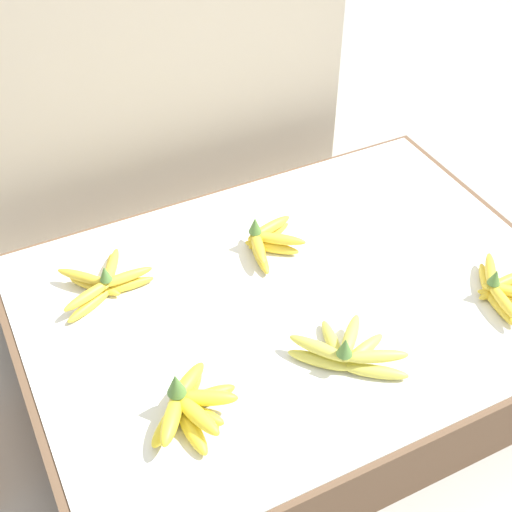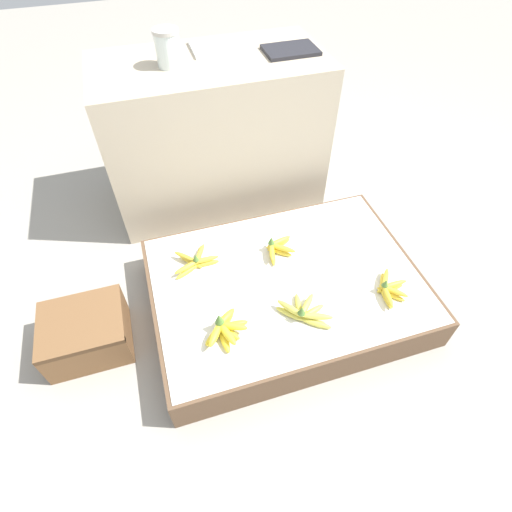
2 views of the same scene
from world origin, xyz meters
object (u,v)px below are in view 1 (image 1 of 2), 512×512
at_px(banana_bunch_front_left, 189,406).
at_px(banana_bunch_middle_left, 104,283).
at_px(banana_bunch_front_midright, 501,289).
at_px(banana_bunch_front_midleft, 347,352).
at_px(banana_bunch_middle_midleft, 267,240).

height_order(banana_bunch_front_left, banana_bunch_middle_left, banana_bunch_front_left).
bearing_deg(banana_bunch_front_left, banana_bunch_front_midright, -0.87).
bearing_deg(banana_bunch_front_midright, banana_bunch_middle_left, 152.22).
bearing_deg(banana_bunch_front_midleft, banana_bunch_middle_midleft, 88.44).
bearing_deg(banana_bunch_middle_left, banana_bunch_front_left, -83.99).
distance_m(banana_bunch_front_midright, banana_bunch_middle_left, 0.87).
bearing_deg(banana_bunch_front_midright, banana_bunch_middle_midleft, 136.19).
height_order(banana_bunch_front_midright, banana_bunch_middle_left, banana_bunch_front_midright).
distance_m(banana_bunch_front_midleft, banana_bunch_middle_midleft, 0.38).
distance_m(banana_bunch_front_midleft, banana_bunch_front_midright, 0.40).
bearing_deg(banana_bunch_front_left, banana_bunch_front_midleft, -2.75).
bearing_deg(banana_bunch_front_midleft, banana_bunch_middle_left, 132.37).
height_order(banana_bunch_front_left, banana_bunch_front_midright, banana_bunch_front_left).
xyz_separation_m(banana_bunch_front_midright, banana_bunch_middle_midleft, (-0.39, 0.37, 0.00)).
bearing_deg(banana_bunch_front_midright, banana_bunch_front_left, 179.13).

